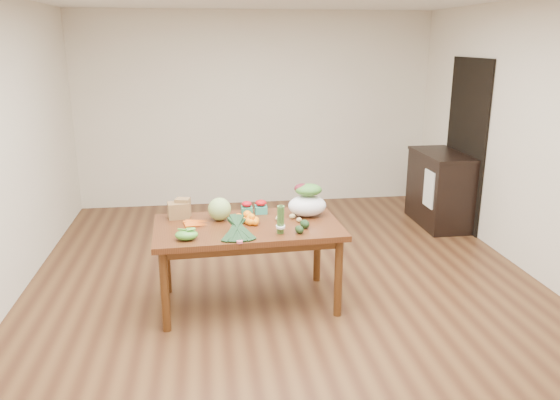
{
  "coord_description": "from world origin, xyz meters",
  "views": [
    {
      "loc": [
        -0.73,
        -4.72,
        2.29
      ],
      "look_at": [
        -0.07,
        0.0,
        0.9
      ],
      "focal_mm": 35.0,
      "sensor_mm": 36.0,
      "label": 1
    }
  ],
  "objects": [
    {
      "name": "avocado_a",
      "position": [
        0.02,
        -0.5,
        0.78
      ],
      "size": [
        0.09,
        0.11,
        0.07
      ],
      "primitive_type": "ellipsoid",
      "rotation": [
        0.0,
        0.0,
        0.3
      ],
      "color": "black",
      "rests_on": "dining_table"
    },
    {
      "name": "snap_pea_bag",
      "position": [
        -0.9,
        -0.53,
        0.79
      ],
      "size": [
        0.19,
        0.14,
        0.08
      ],
      "primitive_type": "ellipsoid",
      "color": "green",
      "rests_on": "dining_table"
    },
    {
      "name": "potato_d",
      "position": [
        -0.1,
        -0.12,
        0.77
      ],
      "size": [
        0.05,
        0.04,
        0.04
      ],
      "primitive_type": "ellipsoid",
      "color": "#D4B77A",
      "rests_on": "dining_table"
    },
    {
      "name": "cabinet",
      "position": [
        2.22,
        1.67,
        0.47
      ],
      "size": [
        0.52,
        1.02,
        0.94
      ],
      "primitive_type": "cube",
      "color": "black",
      "rests_on": "floor"
    },
    {
      "name": "potato_e",
      "position": [
        0.07,
        -0.22,
        0.77
      ],
      "size": [
        0.05,
        0.04,
        0.04
      ],
      "primitive_type": "ellipsoid",
      "color": "tan",
      "rests_on": "dining_table"
    },
    {
      "name": "paper_bag",
      "position": [
        -0.99,
        0.05,
        0.84
      ],
      "size": [
        0.26,
        0.22,
        0.17
      ],
      "primitive_type": null,
      "rotation": [
        0.0,
        0.0,
        0.04
      ],
      "color": "olive",
      "rests_on": "dining_table"
    },
    {
      "name": "potato_a",
      "position": [
        -0.11,
        -0.16,
        0.77
      ],
      "size": [
        0.05,
        0.04,
        0.04
      ],
      "primitive_type": "ellipsoid",
      "color": "tan",
      "rests_on": "dining_table"
    },
    {
      "name": "doorway_dark",
      "position": [
        2.48,
        1.6,
        1.05
      ],
      "size": [
        0.02,
        1.0,
        2.1
      ],
      "primitive_type": "cube",
      "color": "black",
      "rests_on": "floor"
    },
    {
      "name": "dish_towel",
      "position": [
        1.96,
        1.4,
        0.55
      ],
      "size": [
        0.02,
        0.28,
        0.45
      ],
      "primitive_type": "cube",
      "color": "white",
      "rests_on": "cabinet"
    },
    {
      "name": "floor",
      "position": [
        0.0,
        0.0,
        0.0
      ],
      "size": [
        6.0,
        6.0,
        0.0
      ],
      "primitive_type": "plane",
      "color": "brown",
      "rests_on": "ground"
    },
    {
      "name": "orange_c",
      "position": [
        -0.35,
        -0.13,
        0.79
      ],
      "size": [
        0.07,
        0.07,
        0.07
      ],
      "primitive_type": "sphere",
      "color": "orange",
      "rests_on": "dining_table"
    },
    {
      "name": "orange_a",
      "position": [
        -0.46,
        -0.1,
        0.78
      ],
      "size": [
        0.07,
        0.07,
        0.07
      ],
      "primitive_type": "sphere",
      "color": "#FE630F",
      "rests_on": "dining_table"
    },
    {
      "name": "carrots",
      "position": [
        -0.84,
        -0.16,
        0.76
      ],
      "size": [
        0.23,
        0.2,
        0.03
      ],
      "primitive_type": null,
      "rotation": [
        0.0,
        0.0,
        0.04
      ],
      "color": "#EE5D14",
      "rests_on": "dining_table"
    },
    {
      "name": "cabbage",
      "position": [
        -0.62,
        -0.06,
        0.85
      ],
      "size": [
        0.2,
        0.2,
        0.2
      ],
      "primitive_type": "sphere",
      "color": "#9DB769",
      "rests_on": "dining_table"
    },
    {
      "name": "mandarin_cluster",
      "position": [
        -0.35,
        -0.2,
        0.8
      ],
      "size": [
        0.19,
        0.19,
        0.09
      ],
      "primitive_type": null,
      "rotation": [
        0.0,
        0.0,
        0.04
      ],
      "color": "orange",
      "rests_on": "dining_table"
    },
    {
      "name": "orange_b",
      "position": [
        -0.38,
        -0.06,
        0.79
      ],
      "size": [
        0.08,
        0.08,
        0.08
      ],
      "primitive_type": "sphere",
      "color": "#FFA30F",
      "rests_on": "dining_table"
    },
    {
      "name": "avocado_b",
      "position": [
        0.09,
        -0.37,
        0.79
      ],
      "size": [
        0.1,
        0.12,
        0.07
      ],
      "primitive_type": "ellipsoid",
      "rotation": [
        0.0,
        0.0,
        0.3
      ],
      "color": "black",
      "rests_on": "dining_table"
    },
    {
      "name": "kale_bunch",
      "position": [
        -0.49,
        -0.56,
        0.83
      ],
      "size": [
        0.34,
        0.41,
        0.16
      ],
      "primitive_type": null,
      "rotation": [
        0.0,
        0.0,
        0.04
      ],
      "color": "black",
      "rests_on": "dining_table"
    },
    {
      "name": "salad_bag",
      "position": [
        0.17,
        -0.05,
        0.89
      ],
      "size": [
        0.36,
        0.28,
        0.27
      ],
      "primitive_type": null,
      "rotation": [
        0.0,
        0.0,
        0.04
      ],
      "color": "white",
      "rests_on": "dining_table"
    },
    {
      "name": "dining_table",
      "position": [
        -0.39,
        -0.22,
        0.38
      ],
      "size": [
        1.65,
        0.97,
        0.75
      ],
      "primitive_type": "cube",
      "rotation": [
        0.0,
        0.0,
        0.04
      ],
      "color": "#4E2712",
      "rests_on": "floor"
    },
    {
      "name": "asparagus_bundle",
      "position": [
        -0.14,
        -0.49,
        0.88
      ],
      "size": [
        0.09,
        0.12,
        0.26
      ],
      "primitive_type": null,
      "rotation": [
        0.15,
        0.0,
        0.04
      ],
      "color": "#417937",
      "rests_on": "dining_table"
    },
    {
      "name": "potato_c",
      "position": [
        0.02,
        -0.11,
        0.77
      ],
      "size": [
        0.06,
        0.05,
        0.05
      ],
      "primitive_type": "ellipsoid",
      "color": "tan",
      "rests_on": "dining_table"
    },
    {
      "name": "room_walls",
      "position": [
        0.0,
        0.0,
        1.35
      ],
      "size": [
        5.02,
        6.02,
        2.7
      ],
      "color": "silver",
      "rests_on": "floor"
    },
    {
      "name": "potato_b",
      "position": [
        -0.11,
        -0.29,
        0.77
      ],
      "size": [
        0.05,
        0.05,
        0.05
      ],
      "primitive_type": "ellipsoid",
      "color": "tan",
      "rests_on": "dining_table"
    },
    {
      "name": "strawberry_basket_a",
      "position": [
        -0.37,
        0.11,
        0.8
      ],
      "size": [
        0.1,
        0.1,
        0.09
      ],
      "primitive_type": null,
      "rotation": [
        0.0,
        0.0,
        0.04
      ],
      "color": "red",
      "rests_on": "dining_table"
    },
    {
      "name": "strawberry_basket_b",
      "position": [
        -0.24,
        0.1,
        0.8
      ],
      "size": [
        0.11,
        0.11,
        0.1
      ],
      "primitive_type": null,
      "rotation": [
        0.0,
        0.0,
        0.04
      ],
      "color": "red",
      "rests_on": "dining_table"
    }
  ]
}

